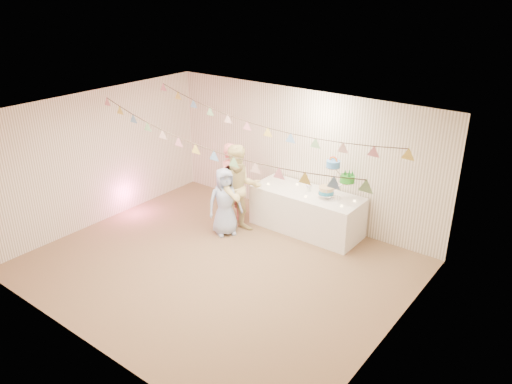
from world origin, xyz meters
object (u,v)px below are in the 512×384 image
Objects in this scene: person_adult_b at (239,190)px; table at (307,211)px; person_child at (225,202)px; cake_stand at (336,182)px; person_adult_a at (233,184)px.

table is at bearing -14.15° from person_adult_b.
person_child reaches higher than table.
person_adult_b is at bearing -140.50° from table.
table is 1.36m from person_adult_b.
person_adult_b is at bearing -2.21° from person_child.
cake_stand is at bearing -24.89° from person_child.
person_adult_b reaches higher than person_adult_a.
cake_stand is 1.78m from person_adult_b.
person_adult_a reaches higher than table.
person_adult_a is (-1.31, -0.60, 0.42)m from table.
cake_stand is 0.43× the size of person_adult_b.
cake_stand is (0.55, 0.05, 0.73)m from table.
person_child is (-1.15, -1.05, 0.26)m from table.
cake_stand reaches higher than person_child.
person_adult_a is at bearing 52.75° from person_child.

